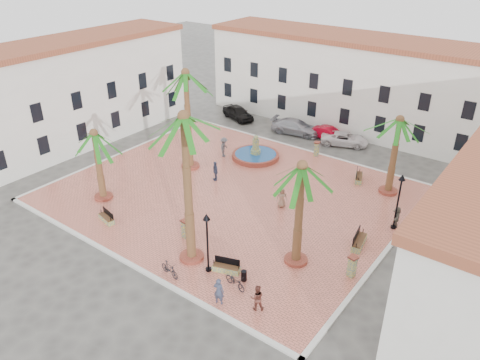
{
  "coord_description": "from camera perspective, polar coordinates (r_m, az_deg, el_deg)",
  "views": [
    {
      "loc": [
        20.28,
        -25.76,
        18.61
      ],
      "look_at": [
        1.0,
        0.0,
        1.6
      ],
      "focal_mm": 35.0,
      "sensor_mm": 36.0,
      "label": 1
    }
  ],
  "objects": [
    {
      "name": "pedestrian_fountain_b",
      "position": [
        39.2,
        -3.03,
        1.13
      ],
      "size": [
        1.07,
        0.88,
        1.71
      ],
      "primitive_type": "imported",
      "rotation": [
        0.0,
        0.0,
        -0.55
      ],
      "color": "#363F59",
      "rests_on": "plaza"
    },
    {
      "name": "fountain",
      "position": [
        43.37,
        1.91,
        3.1
      ],
      "size": [
        4.35,
        4.35,
        2.25
      ],
      "color": "#A14231",
      "rests_on": "plaza"
    },
    {
      "name": "cyclist_b",
      "position": [
        26.41,
        2.09,
        -14.14
      ],
      "size": [
        0.98,
        0.95,
        1.6
      ],
      "primitive_type": "imported",
      "rotation": [
        0.0,
        0.0,
        3.79
      ],
      "color": "brown",
      "rests_on": "plaza"
    },
    {
      "name": "kerb_s",
      "position": [
        31.19,
        -13.91,
        -9.56
      ],
      "size": [
        26.3,
        0.3,
        0.16
      ],
      "primitive_type": "cube",
      "color": "silver",
      "rests_on": "ground"
    },
    {
      "name": "palm_sw",
      "position": [
        36.37,
        -17.25,
        4.45
      ],
      "size": [
        4.64,
        4.64,
        5.82
      ],
      "color": "#A14231",
      "rests_on": "plaza"
    },
    {
      "name": "bollard_n",
      "position": [
        44.18,
        9.33,
        3.8
      ],
      "size": [
        0.58,
        0.58,
        1.39
      ],
      "rotation": [
        0.0,
        0.0,
        0.18
      ],
      "color": "#8E995F",
      "rests_on": "plaza"
    },
    {
      "name": "pedestrian_east",
      "position": [
        34.86,
        18.55,
        -4.25
      ],
      "size": [
        0.96,
        1.51,
        1.55
      ],
      "primitive_type": "imported",
      "rotation": [
        0.0,
        0.0,
        -1.19
      ],
      "color": "#675D51",
      "rests_on": "plaza"
    },
    {
      "name": "lamppost_e",
      "position": [
        33.54,
        18.88,
        -1.44
      ],
      "size": [
        0.46,
        0.46,
        4.27
      ],
      "color": "black",
      "rests_on": "plaza"
    },
    {
      "name": "ground",
      "position": [
        37.7,
        -1.22,
        -1.72
      ],
      "size": [
        120.0,
        120.0,
        0.0
      ],
      "primitive_type": "plane",
      "color": "#56544F",
      "rests_on": "ground"
    },
    {
      "name": "palm_nw",
      "position": [
        39.22,
        -6.61,
        11.64
      ],
      "size": [
        5.16,
        5.16,
        8.88
      ],
      "color": "#A14231",
      "rests_on": "plaza"
    },
    {
      "name": "car_red",
      "position": [
        48.43,
        10.85,
        5.57
      ],
      "size": [
        4.0,
        1.65,
        1.29
      ],
      "primitive_type": "imported",
      "rotation": [
        0.0,
        0.0,
        1.5
      ],
      "color": "#B00319",
      "rests_on": "ground"
    },
    {
      "name": "car_silver",
      "position": [
        49.35,
        6.83,
        6.44
      ],
      "size": [
        5.47,
        2.98,
        1.5
      ],
      "primitive_type": "imported",
      "rotation": [
        0.0,
        0.0,
        1.75
      ],
      "color": "#A4A3AC",
      "rests_on": "ground"
    },
    {
      "name": "palm_ne",
      "position": [
        37.31,
        18.75,
        5.9
      ],
      "size": [
        4.86,
        4.86,
        6.53
      ],
      "color": "#A14231",
      "rests_on": "plaza"
    },
    {
      "name": "cyclist_a",
      "position": [
        26.72,
        -2.6,
        -13.38
      ],
      "size": [
        0.71,
        0.56,
        1.72
      ],
      "primitive_type": "imported",
      "rotation": [
        0.0,
        0.0,
        3.4
      ],
      "color": "#363D55",
      "rests_on": "plaza"
    },
    {
      "name": "lamppost_s",
      "position": [
        27.86,
        -4.04,
        -6.44
      ],
      "size": [
        0.45,
        0.45,
        4.12
      ],
      "color": "black",
      "rests_on": "plaza"
    },
    {
      "name": "bollard_se",
      "position": [
        32.15,
        -6.71,
        -5.87
      ],
      "size": [
        0.54,
        0.54,
        1.37
      ],
      "rotation": [
        0.0,
        0.0,
        -0.1
      ],
      "color": "#8E995F",
      "rests_on": "plaza"
    },
    {
      "name": "palm_s",
      "position": [
        26.29,
        -6.8,
        5.81
      ],
      "size": [
        5.05,
        5.05,
        9.97
      ],
      "color": "#A14231",
      "rests_on": "plaza"
    },
    {
      "name": "kerb_w",
      "position": [
        45.99,
        -14.13,
        3.21
      ],
      "size": [
        0.3,
        22.3,
        0.16
      ],
      "primitive_type": "cube",
      "color": "silver",
      "rests_on": "ground"
    },
    {
      "name": "pedestrian_north",
      "position": [
        43.39,
        -1.96,
        4.03
      ],
      "size": [
        1.05,
        1.37,
        1.87
      ],
      "primitive_type": "imported",
      "rotation": [
        0.0,
        0.0,
        1.9
      ],
      "color": "#56565C",
      "rests_on": "plaza"
    },
    {
      "name": "car_black",
      "position": [
        53.14,
        -0.24,
        8.23
      ],
      "size": [
        4.76,
        3.14,
        1.51
      ],
      "primitive_type": "imported",
      "rotation": [
        0.0,
        0.0,
        1.23
      ],
      "color": "black",
      "rests_on": "ground"
    },
    {
      "name": "building_north",
      "position": [
        51.93,
        12.7,
        11.73
      ],
      "size": [
        30.4,
        7.4,
        9.5
      ],
      "color": "white",
      "rests_on": "ground"
    },
    {
      "name": "bench_s",
      "position": [
        35.21,
        -15.96,
        -4.52
      ],
      "size": [
        1.66,
        0.81,
        0.84
      ],
      "rotation": [
        0.0,
        0.0,
        -0.21
      ],
      "color": "#8E995F",
      "rests_on": "plaza"
    },
    {
      "name": "litter_bin",
      "position": [
        28.5,
        0.47,
        -11.59
      ],
      "size": [
        0.36,
        0.36,
        0.69
      ],
      "primitive_type": "cylinder",
      "color": "black",
      "rests_on": "plaza"
    },
    {
      "name": "bicycle_b",
      "position": [
        29.09,
        -8.58,
        -10.69
      ],
      "size": [
        1.64,
        0.69,
        0.96
      ],
      "primitive_type": "imported",
      "rotation": [
        0.0,
        0.0,
        1.42
      ],
      "color": "black",
      "rests_on": "plaza"
    },
    {
      "name": "bench_e",
      "position": [
        32.32,
        14.3,
        -7.33
      ],
      "size": [
        0.96,
        2.07,
        1.05
      ],
      "rotation": [
        0.0,
        0.0,
        1.75
      ],
      "color": "#8E995F",
      "rests_on": "plaza"
    },
    {
      "name": "plaza",
      "position": [
        37.66,
        -1.22,
        -1.63
      ],
      "size": [
        26.0,
        22.0,
        0.15
      ],
      "primitive_type": "cube",
      "color": "#DC735E",
      "rests_on": "ground"
    },
    {
      "name": "car_white",
      "position": [
        47.48,
        12.65,
        4.92
      ],
      "size": [
        5.05,
        3.63,
        1.28
      ],
      "primitive_type": "imported",
      "rotation": [
        0.0,
        0.0,
        1.94
      ],
      "color": "white",
      "rests_on": "ground"
    },
    {
      "name": "pedestrian_fountain_a",
      "position": [
        35.41,
        5.12,
        -2.12
      ],
      "size": [
        0.96,
        0.9,
        1.65
      ],
      "primitive_type": "imported",
      "rotation": [
        0.0,
        0.0,
        0.62
      ],
      "color": "#95715A",
      "rests_on": "plaza"
    },
    {
      "name": "bench_ne",
      "position": [
        40.6,
        14.26,
        0.3
      ],
      "size": [
        1.13,
        1.84,
        0.93
      ],
      "rotation": [
        0.0,
        0.0,
        1.94
      ],
      "color": "#8E995F",
      "rests_on": "plaza"
    },
    {
      "name": "bench_se",
      "position": [
        29.23,
        -1.67,
        -10.68
      ],
      "size": [
        1.79,
        1.05,
        0.91
      ],
      "rotation": [
        0.0,
        0.0,
        0.33
      ],
      "color": "#8E995F",
      "rests_on": "plaza"
    },
    {
      "name": "palm_e",
      "position": [
        27.18,
        7.51,
        0.26
      ],
      "size": [
        4.87,
        4.87,
        7.11
      ],
      "color": "#A14231",
      "rests_on": "plaza"
    },
    {
      "name": "building_west",
      "position": [
        48.9,
        -19.43,
        10.15
      ],
      "size": [
        6.4,
        24.4,
        10.0
      ],
      "rotation": [
        0.0,
        0.0,
        1.57
      ],
      "color": "white",
      "rests_on": "ground"
    },
    {
      "name": "bollard_e",
      "position": [
        29.37,
        13.51,
        -10.16
      ],
      "size": [
        0.61,
        0.61,
        1.44
      ],
      "rotation": [
        0.0,
        0.0,
        -0.21
      ],
      "color": "#8E995F",
      "rests_on": "plaza"
    },
    {
      "name": "kerb_n",
      "position": [
        45.89,
        7.26,
        3.81
      ],
      "size": [
        26.3,
        0.3,
        0.16
      ],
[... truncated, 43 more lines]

